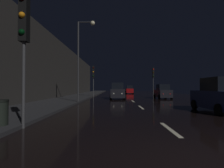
{
  "coord_description": "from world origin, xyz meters",
  "views": [
    {
      "loc": [
        -2.01,
        -3.42,
        1.53
      ],
      "look_at": [
        -2.32,
        19.2,
        1.94
      ],
      "focal_mm": 28.08,
      "sensor_mm": 36.0,
      "label": 1
    }
  ],
  "objects_px": {
    "traffic_light_far_left": "(93,74)",
    "car_distant_taillights": "(129,90)",
    "streetlamp_overhead": "(83,49)",
    "car_parked_right_far": "(163,92)",
    "traffic_light_far_right": "(153,75)",
    "car_parked_right_near": "(219,96)",
    "trash_bin_curbside": "(0,112)",
    "car_approaching_headlights": "(117,91)",
    "traffic_light_near_left": "(24,28)"
  },
  "relations": [
    {
      "from": "traffic_light_far_right",
      "to": "car_approaching_headlights",
      "type": "bearing_deg",
      "value": -37.11
    },
    {
      "from": "traffic_light_far_right",
      "to": "trash_bin_curbside",
      "type": "xyz_separation_m",
      "value": [
        -11.47,
        -26.79,
        -3.2
      ]
    },
    {
      "from": "traffic_light_near_left",
      "to": "trash_bin_curbside",
      "type": "relative_size",
      "value": 5.53
    },
    {
      "from": "trash_bin_curbside",
      "to": "car_parked_right_far",
      "type": "xyz_separation_m",
      "value": [
        10.67,
        17.47,
        0.26
      ]
    },
    {
      "from": "traffic_light_far_left",
      "to": "car_approaching_headlights",
      "type": "relative_size",
      "value": 1.16
    },
    {
      "from": "traffic_light_far_left",
      "to": "car_distant_taillights",
      "type": "distance_m",
      "value": 16.12
    },
    {
      "from": "car_distant_taillights",
      "to": "car_parked_right_far",
      "type": "relative_size",
      "value": 1.01
    },
    {
      "from": "car_approaching_headlights",
      "to": "car_distant_taillights",
      "type": "xyz_separation_m",
      "value": [
        3.15,
        18.77,
        -0.08
      ]
    },
    {
      "from": "streetlamp_overhead",
      "to": "traffic_light_far_right",
      "type": "bearing_deg",
      "value": 57.37
    },
    {
      "from": "car_parked_right_far",
      "to": "car_distant_taillights",
      "type": "bearing_deg",
      "value": 9.39
    },
    {
      "from": "streetlamp_overhead",
      "to": "car_parked_right_near",
      "type": "height_order",
      "value": "streetlamp_overhead"
    },
    {
      "from": "car_approaching_headlights",
      "to": "car_parked_right_near",
      "type": "relative_size",
      "value": 0.99
    },
    {
      "from": "traffic_light_near_left",
      "to": "car_distant_taillights",
      "type": "relative_size",
      "value": 1.33
    },
    {
      "from": "traffic_light_far_left",
      "to": "car_parked_right_near",
      "type": "relative_size",
      "value": 1.15
    },
    {
      "from": "traffic_light_far_left",
      "to": "car_distant_taillights",
      "type": "bearing_deg",
      "value": 152.93
    },
    {
      "from": "traffic_light_near_left",
      "to": "car_distant_taillights",
      "type": "distance_m",
      "value": 36.07
    },
    {
      "from": "streetlamp_overhead",
      "to": "car_approaching_headlights",
      "type": "bearing_deg",
      "value": 60.57
    },
    {
      "from": "car_distant_taillights",
      "to": "traffic_light_far_right",
      "type": "bearing_deg",
      "value": -156.48
    },
    {
      "from": "streetlamp_overhead",
      "to": "car_parked_right_far",
      "type": "height_order",
      "value": "streetlamp_overhead"
    },
    {
      "from": "car_parked_right_far",
      "to": "traffic_light_near_left",
      "type": "bearing_deg",
      "value": 150.1
    },
    {
      "from": "car_distant_taillights",
      "to": "car_parked_right_near",
      "type": "distance_m",
      "value": 30.93
    },
    {
      "from": "traffic_light_far_right",
      "to": "traffic_light_far_left",
      "type": "xyz_separation_m",
      "value": [
        -10.64,
        -5.67,
        -0.27
      ]
    },
    {
      "from": "traffic_light_far_right",
      "to": "streetlamp_overhead",
      "type": "height_order",
      "value": "streetlamp_overhead"
    },
    {
      "from": "streetlamp_overhead",
      "to": "traffic_light_far_left",
      "type": "bearing_deg",
      "value": 91.23
    },
    {
      "from": "traffic_light_far_left",
      "to": "car_parked_right_near",
      "type": "bearing_deg",
      "value": 29.39
    },
    {
      "from": "car_approaching_headlights",
      "to": "car_distant_taillights",
      "type": "distance_m",
      "value": 19.03
    },
    {
      "from": "traffic_light_near_left",
      "to": "car_parked_right_far",
      "type": "bearing_deg",
      "value": 147.71
    },
    {
      "from": "car_parked_right_near",
      "to": "car_parked_right_far",
      "type": "bearing_deg",
      "value": -0.0
    },
    {
      "from": "traffic_light_near_left",
      "to": "car_parked_right_near",
      "type": "distance_m",
      "value": 11.25
    },
    {
      "from": "traffic_light_near_left",
      "to": "traffic_light_far_left",
      "type": "relative_size",
      "value": 1.05
    },
    {
      "from": "car_distant_taillights",
      "to": "car_parked_right_far",
      "type": "distance_m",
      "value": 18.24
    },
    {
      "from": "traffic_light_far_right",
      "to": "traffic_light_far_left",
      "type": "bearing_deg",
      "value": -64.58
    },
    {
      "from": "traffic_light_near_left",
      "to": "streetlamp_overhead",
      "type": "bearing_deg",
      "value": 175.79
    },
    {
      "from": "streetlamp_overhead",
      "to": "car_parked_right_far",
      "type": "distance_m",
      "value": 12.62
    },
    {
      "from": "car_parked_right_far",
      "to": "trash_bin_curbside",
      "type": "bearing_deg",
      "value": 148.59
    },
    {
      "from": "car_parked_right_far",
      "to": "traffic_light_far_right",
      "type": "bearing_deg",
      "value": -4.91
    },
    {
      "from": "trash_bin_curbside",
      "to": "car_distant_taillights",
      "type": "height_order",
      "value": "car_distant_taillights"
    },
    {
      "from": "traffic_light_near_left",
      "to": "car_parked_right_near",
      "type": "relative_size",
      "value": 1.21
    },
    {
      "from": "streetlamp_overhead",
      "to": "car_parked_right_near",
      "type": "relative_size",
      "value": 1.88
    },
    {
      "from": "streetlamp_overhead",
      "to": "car_approaching_headlights",
      "type": "relative_size",
      "value": 1.9
    },
    {
      "from": "traffic_light_far_right",
      "to": "car_parked_right_far",
      "type": "relative_size",
      "value": 1.37
    },
    {
      "from": "traffic_light_near_left",
      "to": "car_approaching_headlights",
      "type": "bearing_deg",
      "value": 164.62
    },
    {
      "from": "traffic_light_far_right",
      "to": "trash_bin_curbside",
      "type": "relative_size",
      "value": 5.61
    },
    {
      "from": "streetlamp_overhead",
      "to": "car_parked_right_far",
      "type": "xyz_separation_m",
      "value": [
        9.61,
        6.94,
        -4.32
      ]
    },
    {
      "from": "traffic_light_near_left",
      "to": "traffic_light_far_left",
      "type": "xyz_separation_m",
      "value": [
        0.1,
        20.93,
        -0.21
      ]
    },
    {
      "from": "traffic_light_far_right",
      "to": "car_parked_right_near",
      "type": "relative_size",
      "value": 1.23
    },
    {
      "from": "traffic_light_far_left",
      "to": "traffic_light_far_right",
      "type": "bearing_deg",
      "value": 116.53
    },
    {
      "from": "traffic_light_far_left",
      "to": "car_approaching_headlights",
      "type": "bearing_deg",
      "value": 38.48
    },
    {
      "from": "car_approaching_headlights",
      "to": "car_distant_taillights",
      "type": "relative_size",
      "value": 1.09
    },
    {
      "from": "traffic_light_near_left",
      "to": "trash_bin_curbside",
      "type": "distance_m",
      "value": 3.23
    }
  ]
}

